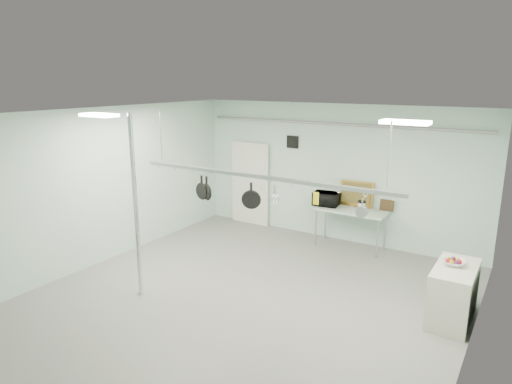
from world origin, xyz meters
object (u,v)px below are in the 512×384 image
Objects in this scene: pot_rack at (258,175)px; microwave at (326,199)px; prep_table at (351,212)px; coffee_canister at (362,207)px; side_cabinet at (453,294)px; chrome_pole at (136,208)px; skillet_left at (202,187)px; skillet_right at (251,196)px; skillet_mid at (207,188)px; fruit_bowl at (454,263)px.

microwave is at bearing 93.39° from pot_rack.
pot_rack is at bearing -96.91° from prep_table.
pot_rack reaches higher than prep_table.
coffee_canister is at bearing 78.42° from pot_rack.
coffee_canister is at bearing 137.02° from side_cabinet.
chrome_pole reaches higher than coffee_canister.
skillet_right is (1.04, 0.00, -0.02)m from skillet_left.
microwave is 3.51m from skillet_left.
microwave is 0.86m from coffee_canister.
skillet_right is at bearing 24.66° from skillet_mid.
skillet_mid is at bearing -113.91° from prep_table.
chrome_pole is 0.67× the size of pot_rack.
skillet_left and skillet_right have the same top height.
skillet_mid is at bearing 154.61° from skillet_right.
fruit_bowl is (4.80, 2.06, -0.66)m from chrome_pole.
skillet_mid is at bearing 180.00° from pot_rack.
skillet_left is at bearing -119.61° from coffee_canister.
side_cabinet is 2.10× the size of microwave.
skillet_left is (-4.12, -1.10, 1.42)m from side_cabinet.
side_cabinet is 0.50m from fruit_bowl.
pot_rack is 3.38m from fruit_bowl.
chrome_pole is at bearing -156.76° from fruit_bowl.
skillet_right is at bearing 26.97° from chrome_pole.
skillet_mid is (-0.87, -3.27, 0.81)m from microwave.
coffee_canister reaches higher than prep_table.
coffee_canister is (2.56, 4.13, -0.59)m from chrome_pole.
pot_rack is at bearing -159.55° from side_cabinet.
side_cabinet is at bearing -49.79° from fruit_bowl.
skillet_left is at bearing 154.61° from skillet_right.
skillet_mid reaches higher than side_cabinet.
prep_table is at bearing 61.29° from chrome_pole.
coffee_canister is 3.05m from fruit_bowl.
prep_table is 3.48× the size of skillet_right.
skillet_left reaches higher than fruit_bowl.
coffee_canister is at bearing 86.56° from skillet_mid.
fruit_bowl is (2.50, -2.14, 0.11)m from prep_table.
skillet_right is (-3.08, -1.10, 1.41)m from side_cabinet.
skillet_left is (-1.17, 0.00, -0.36)m from pot_rack.
chrome_pole reaches higher than pot_rack.
skillet_right is (0.06, -3.27, 0.79)m from microwave.
fruit_bowl is at bearing 28.05° from skillet_left.
prep_table is 3.50m from skillet_right.
coffee_canister is 0.48× the size of skillet_left.
chrome_pole is 2.00× the size of prep_table.
skillet_mid is 0.93m from skillet_right.
pot_rack is (1.90, 0.90, 0.63)m from chrome_pole.
skillet_right reaches higher than microwave.
coffee_canister is at bearing 137.19° from fruit_bowl.
pot_rack is (-2.95, -1.10, 1.78)m from side_cabinet.
chrome_pole reaches higher than microwave.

